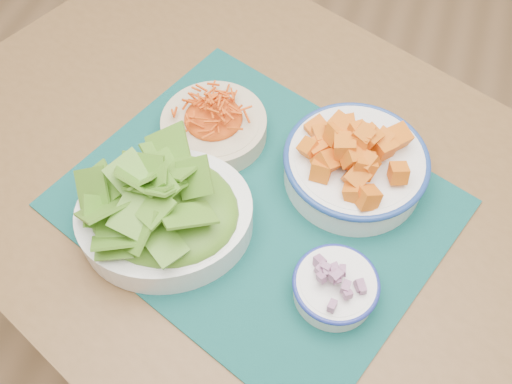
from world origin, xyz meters
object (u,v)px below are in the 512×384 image
table (269,220)px  onion_bowl (336,285)px  placemat (256,203)px  squash_bowl (357,159)px  carrot_bowl (214,123)px  lettuce_bowl (164,209)px

table → onion_bowl: size_ratio=11.45×
placemat → squash_bowl: (0.13, 0.09, 0.05)m
squash_bowl → onion_bowl: squash_bowl is taller
table → carrot_bowl: size_ratio=8.22×
table → onion_bowl: onion_bowl is taller
carrot_bowl → onion_bowl: bearing=-40.0°
carrot_bowl → lettuce_bowl: (-0.00, -0.19, 0.02)m
carrot_bowl → lettuce_bowl: 0.19m
table → lettuce_bowl: size_ratio=4.42×
carrot_bowl → onion_bowl: 0.33m
lettuce_bowl → onion_bowl: 0.26m
squash_bowl → lettuce_bowl: size_ratio=0.89×
table → lettuce_bowl: (-0.12, -0.12, 0.16)m
table → carrot_bowl: bearing=172.1°
table → squash_bowl: size_ratio=4.94×
carrot_bowl → lettuce_bowl: bearing=-91.3°
carrot_bowl → onion_bowl: (0.25, -0.21, -0.00)m
lettuce_bowl → onion_bowl: bearing=-30.4°
onion_bowl → carrot_bowl: bearing=140.0°
carrot_bowl → onion_bowl: carrot_bowl is taller
carrot_bowl → squash_bowl: size_ratio=0.60×
placemat → lettuce_bowl: (-0.11, -0.08, 0.05)m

